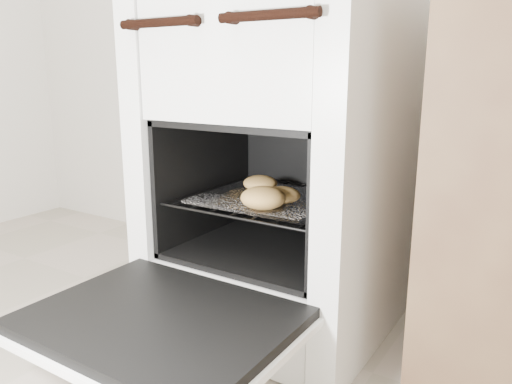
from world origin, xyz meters
The scene contains 5 objects.
stove centered at (0.02, 1.18, 0.43)m, with size 0.58×0.64×0.89m.
oven_door centered at (0.02, 0.69, 0.19)m, with size 0.52×0.41×0.04m.
oven_rack centered at (0.02, 1.11, 0.35)m, with size 0.42×0.41×0.01m.
foil_sheet centered at (0.02, 1.09, 0.36)m, with size 0.33×0.29×0.01m, color white.
baked_rolls centered at (0.04, 1.05, 0.38)m, with size 0.23×0.28×0.05m.
Camera 1 is at (0.65, 0.05, 0.67)m, focal length 35.00 mm.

